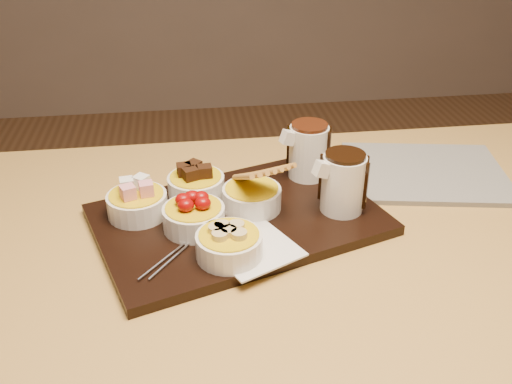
{
  "coord_description": "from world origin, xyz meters",
  "views": [
    {
      "loc": [
        -0.17,
        -0.75,
        1.28
      ],
      "look_at": [
        -0.06,
        0.06,
        0.81
      ],
      "focal_mm": 40.0,
      "sensor_mm": 36.0,
      "label": 1
    }
  ],
  "objects": [
    {
      "name": "dining_table",
      "position": [
        0.0,
        0.0,
        0.65
      ],
      "size": [
        1.2,
        0.8,
        0.75
      ],
      "color": "#BF9447",
      "rests_on": "ground"
    },
    {
      "name": "serving_board",
      "position": [
        -0.09,
        0.06,
        0.76
      ],
      "size": [
        0.53,
        0.43,
        0.02
      ],
      "primitive_type": "cube",
      "rotation": [
        0.0,
        0.0,
        0.32
      ],
      "color": "black",
      "rests_on": "dining_table"
    },
    {
      "name": "napkin",
      "position": [
        -0.08,
        -0.04,
        0.77
      ],
      "size": [
        0.16,
        0.16,
        0.0
      ],
      "primitive_type": "cube",
      "rotation": [
        0.0,
        0.0,
        0.46
      ],
      "color": "white",
      "rests_on": "serving_board"
    },
    {
      "name": "bowl_marshmallows",
      "position": [
        -0.26,
        0.08,
        0.79
      ],
      "size": [
        0.1,
        0.1,
        0.04
      ],
      "primitive_type": "cylinder",
      "color": "white",
      "rests_on": "serving_board"
    },
    {
      "name": "bowl_cake",
      "position": [
        -0.16,
        0.13,
        0.79
      ],
      "size": [
        0.1,
        0.1,
        0.04
      ],
      "primitive_type": "cylinder",
      "color": "white",
      "rests_on": "serving_board"
    },
    {
      "name": "bowl_strawberries",
      "position": [
        -0.17,
        0.03,
        0.79
      ],
      "size": [
        0.1,
        0.1,
        0.04
      ],
      "primitive_type": "cylinder",
      "color": "white",
      "rests_on": "serving_board"
    },
    {
      "name": "bowl_biscotti",
      "position": [
        -0.07,
        0.08,
        0.79
      ],
      "size": [
        0.1,
        0.1,
        0.04
      ],
      "primitive_type": "cylinder",
      "color": "white",
      "rests_on": "serving_board"
    },
    {
      "name": "bowl_bananas",
      "position": [
        -0.12,
        -0.06,
        0.79
      ],
      "size": [
        0.1,
        0.1,
        0.04
      ],
      "primitive_type": "cylinder",
      "color": "white",
      "rests_on": "serving_board"
    },
    {
      "name": "pitcher_dark_chocolate",
      "position": [
        0.08,
        0.05,
        0.82
      ],
      "size": [
        0.09,
        0.09,
        0.1
      ],
      "primitive_type": "cylinder",
      "rotation": [
        0.0,
        0.0,
        0.32
      ],
      "color": "silver",
      "rests_on": "serving_board"
    },
    {
      "name": "pitcher_milk_chocolate",
      "position": [
        0.05,
        0.18,
        0.82
      ],
      "size": [
        0.09,
        0.09,
        0.1
      ],
      "primitive_type": "cylinder",
      "rotation": [
        0.0,
        0.0,
        0.32
      ],
      "color": "silver",
      "rests_on": "serving_board"
    },
    {
      "name": "fondue_skewers",
      "position": [
        -0.17,
        0.0,
        0.77
      ],
      "size": [
        0.22,
        0.19,
        0.01
      ],
      "primitive_type": null,
      "rotation": [
        0.0,
        0.0,
        -0.69
      ],
      "color": "silver",
      "rests_on": "serving_board"
    },
    {
      "name": "newspaper",
      "position": [
        0.29,
        0.18,
        0.76
      ],
      "size": [
        0.34,
        0.29,
        0.01
      ],
      "primitive_type": "cube",
      "rotation": [
        0.0,
        0.0,
        -0.18
      ],
      "color": "beige",
      "rests_on": "dining_table"
    }
  ]
}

